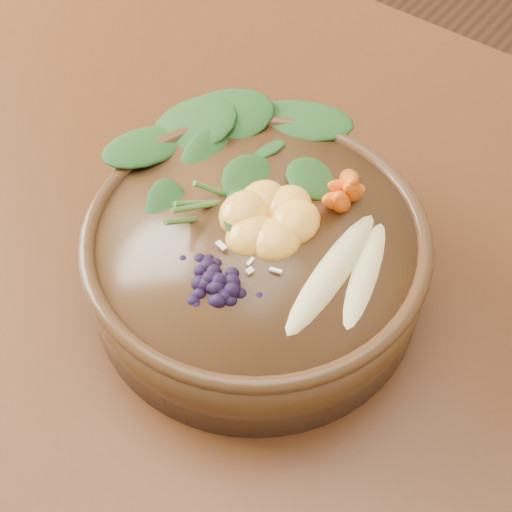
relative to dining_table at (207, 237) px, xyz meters
The scene contains 9 objects.
ground 0.66m from the dining_table, ahead, with size 4.00×4.00×0.00m, color #381E0F.
dining_table is the anchor object (origin of this frame).
stoneware_bowl 0.21m from the dining_table, 29.46° to the right, with size 0.33×0.33×0.09m, color #492E18.
kale_heap 0.22m from the dining_table, 10.90° to the right, with size 0.22×0.19×0.05m, color #204B19, non-canonical shape.
carrot_cluster 0.30m from the dining_table, ahead, with size 0.07×0.07×0.09m, color orange, non-canonical shape.
banana_halves 0.31m from the dining_table, 15.41° to the right, with size 0.09×0.19×0.03m.
mandarin_cluster 0.25m from the dining_table, 22.56° to the right, with size 0.10×0.10×0.04m, color #FFAD35, non-canonical shape.
blueberry_pile 0.29m from the dining_table, 44.40° to the right, with size 0.15×0.11×0.05m, color black, non-canonical shape.
coconut_flakes 0.26m from the dining_table, 35.12° to the right, with size 0.10×0.08×0.01m, color white, non-canonical shape.
Camera 1 is at (0.40, -0.42, 1.35)m, focal length 50.00 mm.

